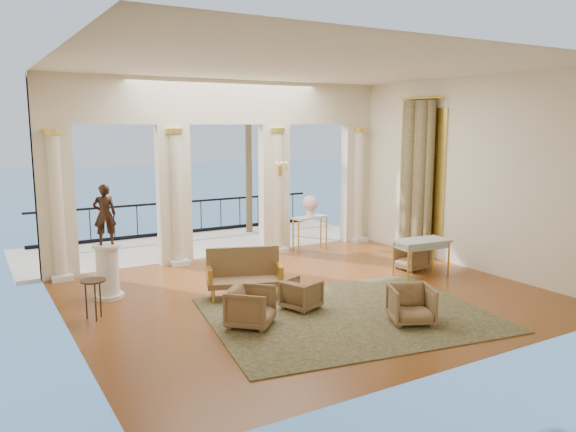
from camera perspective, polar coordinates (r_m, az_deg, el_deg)
floor at (r=11.47m, az=1.86°, el=-7.97°), size 9.00×9.00×0.00m
room_walls at (r=10.04m, az=5.36°, el=6.25°), size 9.00×9.00×9.00m
arcade at (r=14.36m, az=-6.28°, el=5.97°), size 9.00×0.56×4.50m
terrace at (r=16.53m, az=-8.93°, el=-2.87°), size 10.00×3.60×0.10m
balustrade at (r=17.91m, az=-10.84°, el=-0.48°), size 9.00×0.06×1.03m
palm_tree at (r=17.71m, az=-4.09°, el=11.51°), size 2.00×2.00×4.50m
sea at (r=70.14m, az=-25.27°, el=0.73°), size 160.00×160.00×0.00m
curtain at (r=14.85m, az=12.90°, el=3.72°), size 0.33×1.40×4.09m
window_frame at (r=14.97m, az=13.43°, el=4.05°), size 0.04×1.60×3.40m
wall_sconce at (r=14.73m, az=-0.76°, el=4.72°), size 0.30×0.11×0.33m
rug at (r=10.34m, az=6.16°, el=-9.93°), size 5.46×4.56×0.02m
armchair_a at (r=9.65m, az=-3.79°, el=-9.04°), size 0.99×0.99×0.75m
armchair_b at (r=10.01m, az=12.41°, el=-8.61°), size 0.93×0.90×0.73m
armchair_c at (r=13.58m, az=12.42°, el=-4.06°), size 0.61×0.65×0.64m
armchair_d at (r=10.51m, az=1.39°, el=-7.82°), size 0.74×0.77×0.62m
settee at (r=11.25m, az=-4.49°, el=-5.80°), size 1.59×1.08×0.97m
game_table at (r=13.01m, az=13.41°, el=-2.72°), size 1.28×0.78×0.84m
pedestal at (r=11.67m, az=-17.85°, el=-5.46°), size 0.59×0.59×1.09m
statue at (r=11.44m, az=-18.13°, el=0.15°), size 0.48×0.36×1.19m
console_table at (r=15.16m, az=2.25°, el=-0.64°), size 1.05×0.56×0.95m
urn at (r=15.08m, az=2.26°, el=1.18°), size 0.43×0.43×0.57m
side_table at (r=10.49m, az=-19.19°, el=-6.68°), size 0.44×0.44×0.72m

